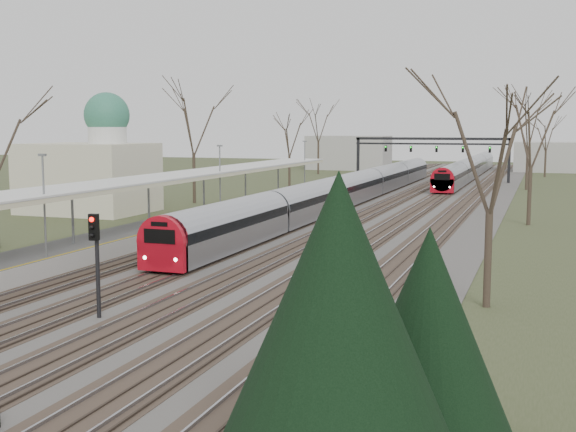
# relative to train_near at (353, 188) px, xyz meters

# --- Properties ---
(track_bed) EXTENTS (24.00, 160.00, 0.22)m
(track_bed) POSITION_rel_train_near_xyz_m (2.76, 1.70, -1.42)
(track_bed) COLOR #474442
(track_bed) RESTS_ON ground
(platform) EXTENTS (3.50, 69.00, 1.00)m
(platform) POSITION_rel_train_near_xyz_m (-6.55, -15.80, -0.98)
(platform) COLOR #9E9B93
(platform) RESTS_ON ground
(canopy) EXTENTS (4.10, 50.00, 3.11)m
(canopy) POSITION_rel_train_near_xyz_m (-6.55, -20.31, 2.45)
(canopy) COLOR slate
(canopy) RESTS_ON platform
(dome_building) EXTENTS (10.00, 8.00, 10.30)m
(dome_building) POSITION_rel_train_near_xyz_m (-19.21, -15.30, 2.24)
(dome_building) COLOR beige
(dome_building) RESTS_ON ground
(signal_gantry) EXTENTS (21.00, 0.59, 6.08)m
(signal_gantry) POSITION_rel_train_near_xyz_m (2.79, 31.69, 3.43)
(signal_gantry) COLOR black
(signal_gantry) RESTS_ON ground
(evergreen_clump) EXTENTS (5.90, 7.10, 6.50)m
(evergreen_clump) POSITION_rel_train_near_xyz_m (14.42, -54.49, 1.79)
(evergreen_clump) COLOR #2D231C
(evergreen_clump) RESTS_ON ground
(tree_west_far) EXTENTS (5.50, 5.50, 11.33)m
(tree_west_far) POSITION_rel_train_near_xyz_m (-14.50, -5.30, 6.54)
(tree_west_far) COLOR #2D231C
(tree_west_far) RESTS_ON ground
(tree_east_near) EXTENTS (4.50, 4.50, 9.27)m
(tree_east_near) POSITION_rel_train_near_xyz_m (15.50, -38.30, 5.08)
(tree_east_near) COLOR #2D231C
(tree_east_near) RESTS_ON ground
(tree_east_far) EXTENTS (5.00, 5.00, 10.30)m
(tree_east_far) POSITION_rel_train_near_xyz_m (16.50, -11.30, 5.81)
(tree_east_far) COLOR #2D231C
(tree_east_far) RESTS_ON ground
(train_near) EXTENTS (2.62, 75.21, 3.05)m
(train_near) POSITION_rel_train_near_xyz_m (0.00, 0.00, 0.00)
(train_near) COLOR #A3A5AD
(train_near) RESTS_ON ground
(train_far) EXTENTS (2.62, 60.21, 3.05)m
(train_far) POSITION_rel_train_near_xyz_m (7.00, 41.34, 0.00)
(train_far) COLOR #A3A5AD
(train_far) RESTS_ON ground
(signal_post) EXTENTS (0.35, 0.45, 4.10)m
(signal_post) POSITION_rel_train_near_xyz_m (1.75, -45.21, 1.25)
(signal_post) COLOR black
(signal_post) RESTS_ON ground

